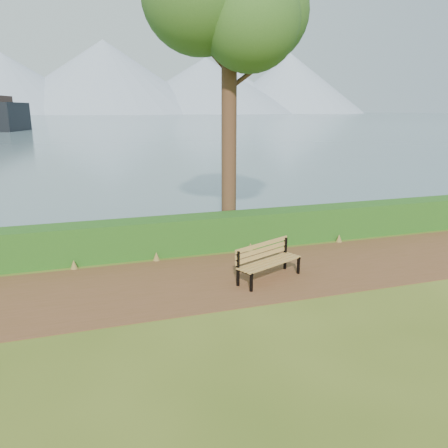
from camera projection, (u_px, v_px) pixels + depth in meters
name	position (u px, v px, depth m)	size (l,w,h in m)	color
ground	(218.00, 284.00, 10.16)	(140.00, 140.00, 0.00)	#405518
path	(214.00, 279.00, 10.43)	(40.00, 3.40, 0.01)	brown
hedge	(191.00, 234.00, 12.43)	(32.00, 0.85, 1.00)	#134012
water	(86.00, 116.00, 249.71)	(700.00, 510.00, 0.00)	#445D6D
mountains	(70.00, 81.00, 374.52)	(585.00, 190.00, 70.00)	#8698B2
bench	(267.00, 259.00, 10.34)	(1.80, 1.17, 0.88)	black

